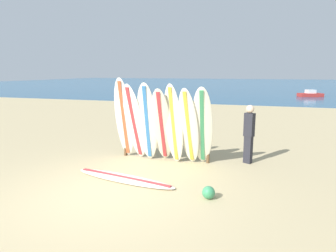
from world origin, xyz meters
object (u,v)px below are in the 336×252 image
object	(u,v)px
surfboard_leaning_center_right	(174,125)
beachgoer_standing	(249,132)
surfboard_rack	(165,135)
surfboard_leaning_center_left	(147,122)
surfboard_leaning_far_right	(202,127)
surfboard_leaning_right	(189,127)
surfboard_lying_on_sand	(124,178)
small_boat_offshore	(310,94)
beach_ball	(209,192)
surfboard_leaning_far_left	(124,118)
surfboard_leaning_center	(162,126)
surfboard_leaning_left	(134,122)

from	to	relation	value
surfboard_leaning_center_right	beachgoer_standing	xyz separation A→B (m)	(1.95, 0.76, -0.22)
surfboard_rack	surfboard_leaning_center_left	size ratio (longest dim) A/B	1.17
beachgoer_standing	surfboard_leaning_far_right	bearing A→B (deg)	-148.59
surfboard_rack	surfboard_leaning_right	bearing A→B (deg)	-28.54
surfboard_lying_on_sand	small_boat_offshore	distance (m)	28.00
beachgoer_standing	beach_ball	world-z (taller)	beachgoer_standing
surfboard_leaning_center_right	surfboard_leaning_right	bearing A→B (deg)	-1.96
surfboard_leaning_far_left	surfboard_leaning_center_right	world-z (taller)	surfboard_leaning_far_left
surfboard_leaning_far_left	beachgoer_standing	xyz separation A→B (m)	(3.51, 0.59, -0.29)
surfboard_leaning_far_left	surfboard_leaning_center_left	world-z (taller)	surfboard_leaning_far_left
surfboard_leaning_far_right	small_boat_offshore	size ratio (longest dim) A/B	0.87
surfboard_leaning_center_right	beach_ball	distance (m)	2.55
surfboard_rack	surfboard_leaning_center	size ratio (longest dim) A/B	1.24
surfboard_lying_on_sand	surfboard_leaning_left	bearing A→B (deg)	104.48
surfboard_leaning_center	beach_ball	size ratio (longest dim) A/B	8.10
surfboard_leaning_center_left	surfboard_leaning_center_right	xyz separation A→B (m)	(0.80, -0.06, -0.01)
surfboard_rack	surfboard_lying_on_sand	distance (m)	2.08
surfboard_leaning_center_left	small_boat_offshore	distance (m)	26.53
surfboard_leaning_center_right	surfboard_leaning_right	xyz separation A→B (m)	(0.42, -0.01, -0.05)
surfboard_leaning_center_left	beach_ball	bearing A→B (deg)	-43.57
small_boat_offshore	beach_ball	size ratio (longest dim) A/B	9.61
surfboard_leaning_far_left	beach_ball	size ratio (longest dim) A/B	9.08
surfboard_leaning_far_left	surfboard_leaning_center	size ratio (longest dim) A/B	1.12
surfboard_leaning_center_left	surfboard_rack	bearing A→B (deg)	42.08
surfboard_lying_on_sand	surfboard_leaning_center_right	bearing A→B (deg)	62.12
surfboard_leaning_left	small_boat_offshore	xyz separation A→B (m)	(8.07, 25.35, -0.86)
surfboard_leaning_center_left	surfboard_leaning_far_left	bearing A→B (deg)	171.87
surfboard_leaning_left	surfboard_leaning_center_left	size ratio (longest dim) A/B	0.98
surfboard_leaning_right	surfboard_leaning_far_right	bearing A→B (deg)	9.77
surfboard_leaning_right	surfboard_leaning_far_right	xyz separation A→B (m)	(0.35, 0.06, 0.02)
surfboard_rack	surfboard_leaning_far_right	bearing A→B (deg)	-18.13
surfboard_rack	surfboard_leaning_far_right	world-z (taller)	surfboard_leaning_far_right
surfboard_leaning_center_left	surfboard_lying_on_sand	world-z (taller)	surfboard_leaning_center_left
surfboard_lying_on_sand	beach_ball	world-z (taller)	beach_ball
surfboard_leaning_right	surfboard_lying_on_sand	world-z (taller)	surfboard_leaning_right
surfboard_leaning_center_right	surfboard_leaning_right	distance (m)	0.43
surfboard_leaning_left	surfboard_leaning_center_right	bearing A→B (deg)	-4.30
surfboard_rack	small_boat_offshore	world-z (taller)	surfboard_rack
surfboard_leaning_center	surfboard_leaning_right	size ratio (longest dim) A/B	0.99
beach_ball	surfboard_leaning_far_right	bearing A→B (deg)	105.12
surfboard_rack	beach_ball	bearing A→B (deg)	-54.31
small_boat_offshore	surfboard_leaning_far_right	bearing A→B (deg)	-103.50
surfboard_leaning_center_left	surfboard_lying_on_sand	distance (m)	1.90
surfboard_leaning_center_right	surfboard_leaning_far_right	distance (m)	0.78
surfboard_leaning_center	surfboard_lying_on_sand	world-z (taller)	surfboard_leaning_center
surfboard_leaning_center	small_boat_offshore	distance (m)	26.41
surfboard_leaning_right	beach_ball	xyz separation A→B (m)	(0.89, -1.93, -0.94)
surfboard_leaning_left	surfboard_lying_on_sand	size ratio (longest dim) A/B	0.80
surfboard_rack	small_boat_offshore	bearing A→B (deg)	73.80
surfboard_leaning_far_left	surfboard_leaning_far_right	size ratio (longest dim) A/B	1.09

